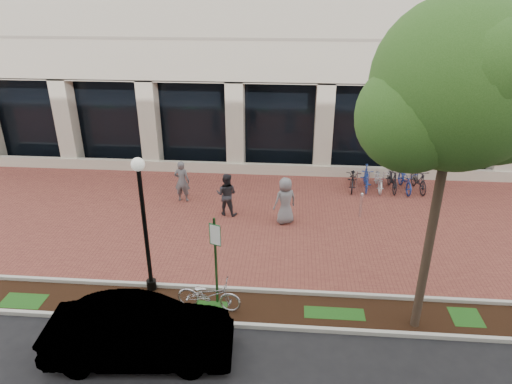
# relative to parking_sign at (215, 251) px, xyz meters

# --- Properties ---
(ground) EXTENTS (120.00, 120.00, 0.00)m
(ground) POSITION_rel_parking_sign_xyz_m (1.31, 5.06, -1.66)
(ground) COLOR black
(ground) RESTS_ON ground
(brick_plaza) EXTENTS (40.00, 9.00, 0.01)m
(brick_plaza) POSITION_rel_parking_sign_xyz_m (1.31, 5.06, -1.66)
(brick_plaza) COLOR brown
(brick_plaza) RESTS_ON ground
(planting_strip) EXTENTS (40.00, 1.50, 0.01)m
(planting_strip) POSITION_rel_parking_sign_xyz_m (1.31, -0.19, -1.66)
(planting_strip) COLOR black
(planting_strip) RESTS_ON ground
(curb_plaza_side) EXTENTS (40.00, 0.12, 0.12)m
(curb_plaza_side) POSITION_rel_parking_sign_xyz_m (1.31, 0.56, -1.60)
(curb_plaza_side) COLOR beige
(curb_plaza_side) RESTS_ON ground
(curb_street_side) EXTENTS (40.00, 0.12, 0.12)m
(curb_street_side) POSITION_rel_parking_sign_xyz_m (1.31, -0.94, -1.60)
(curb_street_side) COLOR beige
(curb_street_side) RESTS_ON ground
(parking_sign) EXTENTS (0.34, 0.07, 2.64)m
(parking_sign) POSITION_rel_parking_sign_xyz_m (0.00, 0.00, 0.00)
(parking_sign) COLOR #163D17
(parking_sign) RESTS_ON ground
(lamppost) EXTENTS (0.36, 0.36, 4.05)m
(lamppost) POSITION_rel_parking_sign_xyz_m (-1.99, 0.46, 0.63)
(lamppost) COLOR black
(lamppost) RESTS_ON ground
(street_tree) EXTENTS (4.31, 3.59, 7.99)m
(street_tree) POSITION_rel_parking_sign_xyz_m (5.29, -0.46, 4.30)
(street_tree) COLOR #473529
(street_tree) RESTS_ON ground
(locked_bicycle) EXTENTS (1.81, 0.77, 0.93)m
(locked_bicycle) POSITION_rel_parking_sign_xyz_m (-0.18, -0.28, -1.20)
(locked_bicycle) COLOR #B7B7BB
(locked_bicycle) RESTS_ON ground
(pedestrian_left) EXTENTS (0.65, 0.45, 1.72)m
(pedestrian_left) POSITION_rel_parking_sign_xyz_m (-2.44, 6.40, -0.80)
(pedestrian_left) COLOR #5C5C61
(pedestrian_left) RESTS_ON ground
(pedestrian_mid) EXTENTS (0.91, 0.77, 1.67)m
(pedestrian_mid) POSITION_rel_parking_sign_xyz_m (-0.49, 5.36, -0.83)
(pedestrian_mid) COLOR #29282D
(pedestrian_mid) RESTS_ON ground
(pedestrian_right) EXTENTS (1.03, 0.91, 1.77)m
(pedestrian_right) POSITION_rel_parking_sign_xyz_m (1.74, 4.86, -0.78)
(pedestrian_right) COLOR slate
(pedestrian_right) RESTS_ON ground
(bollard) EXTENTS (0.12, 0.12, 1.00)m
(bollard) POSITION_rel_parking_sign_xyz_m (4.58, 5.55, -1.15)
(bollard) COLOR silver
(bollard) RESTS_ON ground
(bike_rack_cluster) EXTENTS (3.52, 1.83, 1.03)m
(bike_rack_cluster) POSITION_rel_parking_sign_xyz_m (5.94, 8.21, -1.18)
(bike_rack_cluster) COLOR black
(bike_rack_cluster) RESTS_ON ground
(sedan_near_curb) EXTENTS (4.38, 1.84, 1.41)m
(sedan_near_curb) POSITION_rel_parking_sign_xyz_m (-1.45, -2.13, -0.96)
(sedan_near_curb) COLOR #A9A9AE
(sedan_near_curb) RESTS_ON ground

